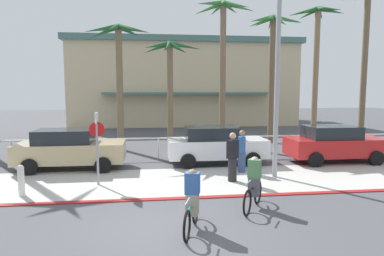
{
  "coord_description": "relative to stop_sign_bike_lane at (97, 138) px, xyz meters",
  "views": [
    {
      "loc": [
        -0.45,
        -8.16,
        3.37
      ],
      "look_at": [
        1.33,
        6.0,
        1.76
      ],
      "focal_mm": 32.48,
      "sensor_mm": 36.0,
      "label": 1
    }
  ],
  "objects": [
    {
      "name": "bollard_0",
      "position": [
        -2.23,
        -0.97,
        -1.16
      ],
      "size": [
        0.2,
        0.2,
        1.0
      ],
      "color": "white",
      "rests_on": "ground"
    },
    {
      "name": "ground_plane",
      "position": [
        2.24,
        5.93,
        -1.68
      ],
      "size": [
        80.0,
        80.0,
        0.0
      ],
      "primitive_type": "plane",
      "color": "#4C4C51"
    },
    {
      "name": "palm_tree_3",
      "position": [
        3.1,
        8.59,
        3.01
      ],
      "size": [
        3.55,
        2.88,
        6.18
      ],
      "color": "#756047",
      "rests_on": "ground"
    },
    {
      "name": "curb_paint",
      "position": [
        2.24,
        -1.87,
        -1.66
      ],
      "size": [
        44.0,
        0.24,
        0.03
      ],
      "primitive_type": "cube",
      "color": "maroon",
      "rests_on": "ground"
    },
    {
      "name": "palm_tree_7",
      "position": [
        15.09,
        7.94,
        5.44
      ],
      "size": [
        3.57,
        3.43,
        9.59
      ],
      "color": "brown",
      "rests_on": "ground"
    },
    {
      "name": "car_tan_1",
      "position": [
        -1.52,
        2.64,
        -0.81
      ],
      "size": [
        4.4,
        2.02,
        1.69
      ],
      "color": "tan",
      "rests_on": "ground"
    },
    {
      "name": "palm_tree_5",
      "position": [
        9.42,
        8.71,
        4.42
      ],
      "size": [
        3.64,
        3.35,
        7.89
      ],
      "color": "brown",
      "rests_on": "ground"
    },
    {
      "name": "palm_tree_2",
      "position": [
        0.22,
        7.15,
        3.51
      ],
      "size": [
        3.49,
        3.14,
        6.84
      ],
      "color": "#756047",
      "rests_on": "ground"
    },
    {
      "name": "stop_sign_bike_lane",
      "position": [
        0.0,
        0.0,
        0.0
      ],
      "size": [
        0.52,
        0.56,
        2.56
      ],
      "color": "gray",
      "rests_on": "ground"
    },
    {
      "name": "building_backdrop",
      "position": [
        5.17,
        22.92,
        2.31
      ],
      "size": [
        21.14,
        11.41,
        7.94
      ],
      "color": "beige",
      "rests_on": "ground"
    },
    {
      "name": "car_red_3",
      "position": [
        10.25,
        2.57,
        -0.81
      ],
      "size": [
        4.4,
        2.02,
        1.69
      ],
      "color": "red",
      "rests_on": "ground"
    },
    {
      "name": "cyclist_teal_1",
      "position": [
        2.79,
        -4.25,
        -0.98
      ],
      "size": [
        0.61,
        1.75,
        1.5
      ],
      "color": "black",
      "rests_on": "ground"
    },
    {
      "name": "palm_tree_6",
      "position": [
        12.43,
        9.08,
        4.59
      ],
      "size": [
        3.51,
        3.34,
        8.53
      ],
      "color": "#846B4C",
      "rests_on": "ground"
    },
    {
      "name": "streetlight_curb",
      "position": [
        6.55,
        0.05,
        2.6
      ],
      "size": [
        0.24,
        2.54,
        7.5
      ],
      "color": "#9EA0A5",
      "rests_on": "ground"
    },
    {
      "name": "cyclist_black_0",
      "position": [
        4.71,
        -2.95,
        -0.98
      ],
      "size": [
        1.03,
        1.57,
        1.5
      ],
      "color": "black",
      "rests_on": "ground"
    },
    {
      "name": "pedestrian_0",
      "position": [
        5.5,
        1.2,
        -0.88
      ],
      "size": [
        0.38,
        0.45,
        1.72
      ],
      "color": "#384C7A",
      "rests_on": "ground"
    },
    {
      "name": "car_white_2",
      "position": [
        4.77,
        2.96,
        -0.81
      ],
      "size": [
        4.4,
        2.02,
        1.69
      ],
      "color": "white",
      "rests_on": "ground"
    },
    {
      "name": "pedestrian_1",
      "position": [
        4.79,
        -0.14,
        -0.83
      ],
      "size": [
        0.48,
        0.45,
        1.81
      ],
      "color": "#232326",
      "rests_on": "ground"
    },
    {
      "name": "palm_tree_4",
      "position": [
        6.19,
        8.13,
        4.65
      ],
      "size": [
        3.68,
        3.48,
        8.47
      ],
      "color": "#756047",
      "rests_on": "ground"
    },
    {
      "name": "rail_fence",
      "position": [
        2.24,
        4.43,
        -0.84
      ],
      "size": [
        26.97,
        0.08,
        1.04
      ],
      "color": "white",
      "rests_on": "ground"
    },
    {
      "name": "sidewalk_strip",
      "position": [
        2.24,
        0.13,
        -1.67
      ],
      "size": [
        44.0,
        4.0,
        0.02
      ],
      "primitive_type": "cube",
      "color": "beige",
      "rests_on": "ground"
    }
  ]
}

